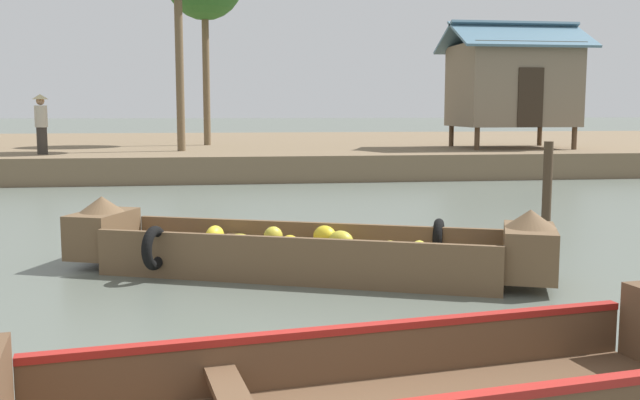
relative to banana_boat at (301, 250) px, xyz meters
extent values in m
plane|color=#596056|center=(-0.41, 4.81, -0.30)|extent=(300.00, 300.00, 0.00)
cube|color=#756047|center=(-0.41, 20.74, 0.07)|extent=(160.00, 20.00, 0.73)
cube|color=brown|center=(0.00, 0.00, -0.24)|extent=(4.82, 2.84, 0.12)
cube|color=brown|center=(0.21, 0.51, 0.04)|extent=(4.41, 1.81, 0.43)
cube|color=brown|center=(-0.20, -0.52, 0.04)|extent=(4.41, 1.81, 0.43)
cube|color=brown|center=(2.45, -0.97, 0.10)|extent=(0.89, 1.14, 0.56)
cone|color=brown|center=(2.45, -0.97, 0.48)|extent=(0.73, 0.73, 0.20)
cube|color=brown|center=(-2.44, 0.97, 0.10)|extent=(0.89, 1.14, 0.56)
cone|color=brown|center=(-2.44, 0.97, 0.48)|extent=(0.73, 0.73, 0.20)
cube|color=brown|center=(-0.93, 0.37, 0.06)|extent=(0.58, 1.07, 0.05)
torus|color=black|center=(1.72, 0.04, 0.08)|extent=(0.30, 0.53, 0.52)
torus|color=black|center=(-1.71, -0.05, 0.08)|extent=(0.30, 0.53, 0.52)
ellipsoid|color=yellow|center=(-1.02, 0.61, 0.10)|extent=(0.33, 0.37, 0.26)
ellipsoid|color=yellow|center=(0.98, -0.48, 0.09)|extent=(0.34, 0.34, 0.19)
ellipsoid|color=yellow|center=(1.24, -0.77, 0.09)|extent=(0.30, 0.32, 0.28)
ellipsoid|color=yellow|center=(-1.23, 0.32, 0.05)|extent=(0.27, 0.32, 0.18)
ellipsoid|color=yellow|center=(0.32, 0.19, 0.13)|extent=(0.39, 0.39, 0.27)
ellipsoid|color=gold|center=(-0.32, 0.21, 0.14)|extent=(0.30, 0.28, 0.25)
ellipsoid|color=gold|center=(0.48, -0.03, 0.11)|extent=(0.40, 0.39, 0.26)
ellipsoid|color=yellow|center=(-0.16, -0.27, 0.10)|extent=(0.29, 0.29, 0.27)
ellipsoid|color=gold|center=(-0.72, 0.38, 0.05)|extent=(0.37, 0.31, 0.21)
ellipsoid|color=yellow|center=(0.60, -0.55, 0.05)|extent=(0.31, 0.33, 0.24)
cube|color=brown|center=(-0.09, -3.75, -0.01)|extent=(4.27, 0.73, 0.33)
cube|color=maroon|center=(-0.09, -3.75, 0.18)|extent=(4.27, 0.75, 0.05)
cylinder|color=#4C3826|center=(6.90, 12.79, 0.78)|extent=(0.16, 0.16, 0.70)
cylinder|color=#4C3826|center=(10.05, 12.79, 0.78)|extent=(0.16, 0.16, 0.70)
cylinder|color=#4C3826|center=(6.90, 15.25, 0.78)|extent=(0.16, 0.16, 0.70)
cylinder|color=#4C3826|center=(10.05, 15.25, 0.78)|extent=(0.16, 0.16, 0.70)
cube|color=#7A6B56|center=(8.47, 14.02, 2.43)|extent=(3.56, 2.86, 2.59)
cube|color=#2D2319|center=(8.47, 12.57, 2.03)|extent=(0.80, 0.04, 1.80)
cube|color=slate|center=(8.47, 13.31, 3.99)|extent=(4.26, 1.92, 0.94)
cube|color=slate|center=(8.47, 14.74, 3.99)|extent=(4.26, 1.92, 0.94)
cylinder|color=brown|center=(-1.30, 17.28, 3.03)|extent=(0.24, 0.24, 5.20)
cylinder|color=brown|center=(-2.03, 13.70, 3.10)|extent=(0.24, 0.24, 5.34)
cylinder|color=#332D28|center=(-5.77, 12.55, 0.81)|extent=(0.28, 0.28, 0.75)
cylinder|color=#B7AD99|center=(-5.77, 12.55, 1.48)|extent=(0.34, 0.34, 0.60)
sphere|color=#9E7556|center=(-5.77, 12.55, 1.90)|extent=(0.22, 0.22, 0.22)
cone|color=tan|center=(-5.77, 12.55, 2.02)|extent=(0.44, 0.44, 0.14)
cylinder|color=#423323|center=(3.98, 1.85, 0.45)|extent=(0.14, 0.14, 1.50)
camera|label=1|loc=(-0.98, -8.51, 1.68)|focal=40.78mm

